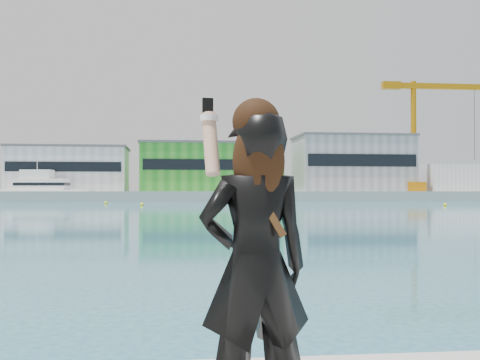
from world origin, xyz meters
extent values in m
cube|color=#9E9E99|center=(0.00, 130.00, 1.00)|extent=(320.00, 40.00, 2.00)
cube|color=silver|center=(-22.00, 128.00, 6.50)|extent=(24.00, 15.00, 9.00)
cube|color=black|center=(-22.00, 120.40, 6.95)|extent=(22.80, 0.20, 1.98)
cube|color=#59595B|center=(-22.00, 128.00, 11.25)|extent=(24.48, 15.30, 0.50)
cube|color=#258D23|center=(8.00, 128.00, 7.00)|extent=(30.00, 16.00, 10.00)
cube|color=black|center=(8.00, 119.90, 7.50)|extent=(28.50, 0.20, 2.20)
cube|color=#59595B|center=(8.00, 128.00, 12.25)|extent=(30.60, 16.32, 0.50)
cube|color=gray|center=(40.00, 128.00, 8.00)|extent=(25.00, 15.00, 12.00)
cube|color=black|center=(40.00, 120.40, 8.60)|extent=(23.75, 0.20, 2.64)
cube|color=#59595B|center=(40.00, 128.00, 14.25)|extent=(25.50, 15.30, 0.50)
cube|color=silver|center=(62.00, 126.00, 5.00)|extent=(12.00, 10.00, 6.00)
cube|color=#C97A0B|center=(52.00, 122.00, 3.00)|extent=(4.00, 4.00, 2.00)
cylinder|color=#C97A0B|center=(52.00, 122.00, 15.00)|extent=(1.20, 1.20, 22.00)
cube|color=#C97A0B|center=(58.00, 122.00, 25.00)|extent=(20.00, 1.20, 1.20)
cube|color=#C97A0B|center=(47.00, 122.00, 25.00)|extent=(4.00, 1.60, 1.60)
cylinder|color=black|center=(66.00, 122.00, 17.00)|extent=(0.10, 0.10, 16.00)
cylinder|color=silver|center=(22.00, 121.00, 6.00)|extent=(0.16, 0.16, 8.00)
cube|color=#E15A0D|center=(22.60, 121.00, 9.40)|extent=(1.20, 0.04, 0.80)
cube|color=white|center=(-24.58, 117.25, 1.16)|extent=(17.88, 6.93, 2.32)
cube|color=white|center=(-25.55, 117.37, 3.39)|extent=(10.10, 5.22, 2.13)
cube|color=white|center=(-26.51, 117.49, 5.32)|extent=(6.17, 3.98, 1.74)
cube|color=black|center=(-25.55, 117.37, 3.39)|extent=(10.31, 5.34, 0.58)
cylinder|color=silver|center=(-26.51, 117.49, 7.16)|extent=(0.15, 0.15, 1.94)
sphere|color=#F6F20C|center=(36.73, 75.00, 0.00)|extent=(0.50, 0.50, 0.50)
sphere|color=#F6F20C|center=(-10.85, 94.12, 0.00)|extent=(0.50, 0.50, 0.50)
sphere|color=#F6F20C|center=(-4.60, 81.63, 0.00)|extent=(0.50, 0.50, 0.50)
imported|color=black|center=(-0.13, -0.27, 1.63)|extent=(0.66, 0.48, 1.66)
sphere|color=black|center=(-0.12, -0.29, 2.40)|extent=(0.25, 0.25, 0.25)
ellipsoid|color=black|center=(-0.12, -0.34, 2.19)|extent=(0.28, 0.14, 0.44)
cylinder|color=tan|center=(-0.36, -0.20, 2.29)|extent=(0.10, 0.20, 0.36)
cylinder|color=white|center=(-0.36, -0.16, 2.44)|extent=(0.10, 0.10, 0.03)
cube|color=black|center=(-0.37, -0.12, 2.49)|extent=(0.06, 0.02, 0.12)
cube|color=#4C2D14|center=(-0.08, -0.35, 1.96)|extent=(0.23, 0.05, 0.34)
camera|label=1|loc=(-0.57, -3.44, 2.04)|focal=45.00mm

